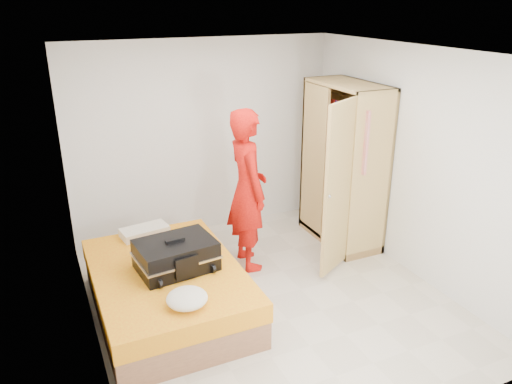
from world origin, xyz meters
name	(u,v)px	position (x,y,z in m)	size (l,w,h in m)	color
room	(270,187)	(0.00, 0.00, 1.30)	(4.00, 4.02, 2.60)	beige
bed	(168,290)	(-1.05, 0.22, 0.25)	(1.42, 2.02, 0.50)	#A06B48
wardrobe	(343,171)	(1.45, 0.84, 1.00)	(1.10, 1.47, 2.10)	tan
person	(247,190)	(0.10, 0.80, 0.97)	(0.70, 0.46, 1.93)	red
suitcase	(176,255)	(-0.95, 0.18, 0.65)	(0.83, 0.65, 0.33)	black
round_cushion	(187,298)	(-1.05, -0.49, 0.57)	(0.37, 0.37, 0.14)	white
pillow	(145,231)	(-1.08, 1.07, 0.55)	(0.53, 0.27, 0.10)	white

